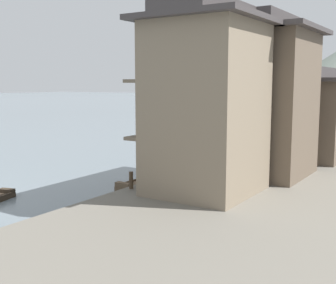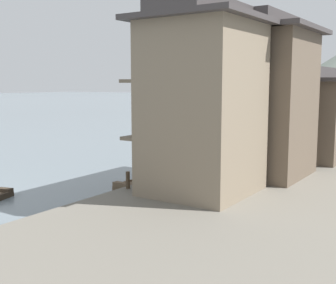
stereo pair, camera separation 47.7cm
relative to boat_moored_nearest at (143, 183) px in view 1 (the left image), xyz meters
The scene contains 13 objects.
boat_moored_nearest is the anchor object (origin of this frame).
boat_moored_second 50.60m from the boat_moored_nearest, 92.65° to the left, with size 5.42×2.86×0.82m.
boat_moored_third 19.21m from the boat_moored_nearest, 92.39° to the left, with size 1.39×4.49×0.44m.
boat_moored_far 39.30m from the boat_moored_nearest, 91.51° to the left, with size 1.06×4.14×0.73m.
boat_midriver_drifting 7.62m from the boat_moored_nearest, 97.02° to the left, with size 1.87×5.02×0.47m.
boat_midriver_upstream 25.85m from the boat_moored_nearest, 90.52° to the left, with size 1.51×5.30×0.68m.
house_waterfront_nearest 7.09m from the boat_moored_nearest, 19.25° to the right, with size 5.62×5.83×8.74m.
house_waterfront_second 8.12m from the boat_moored_nearest, 35.04° to the left, with size 6.52×5.97×8.74m.
house_waterfront_tall 12.26m from the boat_moored_nearest, 61.27° to the left, with size 7.12×5.75×6.14m.
house_waterfront_narrow 17.34m from the boat_moored_nearest, 71.70° to the left, with size 6.50×6.67×6.14m.
mooring_post_dock_near 3.65m from the boat_moored_nearest, 63.31° to the right, with size 0.20×0.20×0.84m, color #473828.
mooring_post_dock_mid 7.10m from the boat_moored_nearest, 76.98° to the left, with size 0.20×0.20×0.92m, color #473828.
stone_bridge 57.72m from the boat_moored_nearest, 95.82° to the left, with size 28.39×2.40×5.06m.
Camera 1 is at (20.31, -11.61, 5.81)m, focal length 46.86 mm.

